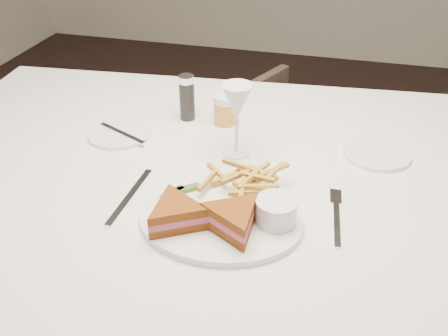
% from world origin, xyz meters
% --- Properties ---
extents(ground, '(5.00, 5.00, 0.00)m').
position_xyz_m(ground, '(0.00, 0.00, 0.00)').
color(ground, black).
rests_on(ground, ground).
extents(table, '(1.67, 1.19, 0.75)m').
position_xyz_m(table, '(-0.25, -0.33, 0.38)').
color(table, white).
rests_on(table, ground).
extents(chair_far, '(0.79, 0.77, 0.63)m').
position_xyz_m(chair_far, '(-0.15, 0.48, 0.32)').
color(chair_far, '#48372C').
rests_on(chair_far, ground).
extents(table_setting, '(0.79, 0.57, 0.18)m').
position_xyz_m(table_setting, '(-0.24, -0.40, 0.79)').
color(table_setting, white).
rests_on(table_setting, table).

